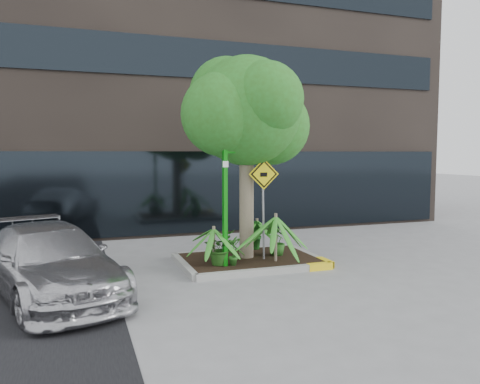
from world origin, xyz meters
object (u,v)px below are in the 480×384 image
object	(u,v)px
parked_car	(50,261)
cattle_sign	(264,191)
tree	(246,111)
street_sign_post	(226,185)

from	to	relation	value
parked_car	cattle_sign	size ratio (longest dim) A/B	1.89
tree	parked_car	bearing A→B (deg)	-163.86
tree	parked_car	distance (m)	5.39
parked_car	street_sign_post	xyz separation A→B (m)	(3.62, 0.63, 1.29)
parked_car	cattle_sign	xyz separation A→B (m)	(4.63, 0.93, 1.10)
street_sign_post	cattle_sign	distance (m)	1.08
tree	cattle_sign	distance (m)	1.93
tree	street_sign_post	distance (m)	1.93
parked_car	street_sign_post	distance (m)	3.89
parked_car	street_sign_post	size ratio (longest dim) A/B	1.43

